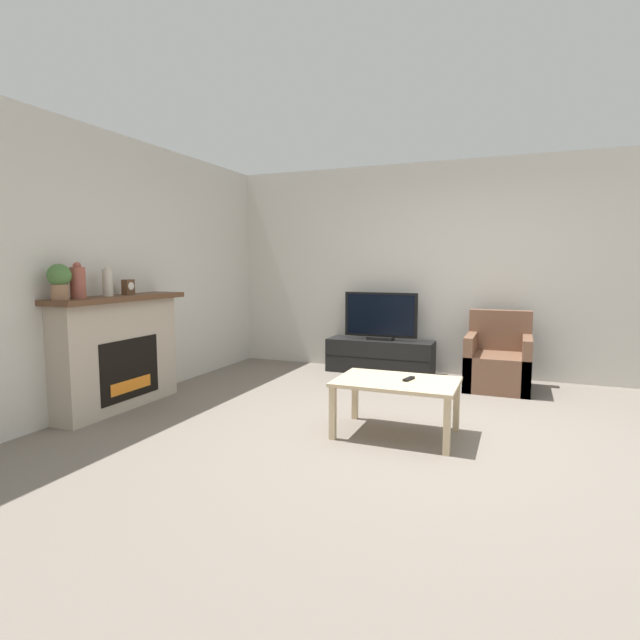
% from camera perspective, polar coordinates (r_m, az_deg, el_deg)
% --- Properties ---
extents(ground_plane, '(24.00, 24.00, 0.00)m').
position_cam_1_polar(ground_plane, '(4.32, 12.14, -12.80)').
color(ground_plane, slate).
extents(wall_back, '(12.00, 0.06, 2.70)m').
position_cam_1_polar(wall_back, '(6.57, 16.18, 5.60)').
color(wall_back, beige).
rests_on(wall_back, ground).
extents(wall_left, '(0.06, 12.00, 2.70)m').
position_cam_1_polar(wall_left, '(5.53, -21.44, 5.33)').
color(wall_left, beige).
rests_on(wall_left, ground).
extents(fireplace, '(0.41, 1.50, 1.11)m').
position_cam_1_polar(fireplace, '(5.25, -22.06, -3.33)').
color(fireplace, '#B7A893').
rests_on(fireplace, ground).
extents(mantel_vase_left, '(0.13, 0.13, 0.32)m').
position_cam_1_polar(mantel_vase_left, '(4.86, -25.94, 3.96)').
color(mantel_vase_left, '#994C3D').
rests_on(mantel_vase_left, fireplace).
extents(mantel_vase_centre_left, '(0.09, 0.09, 0.28)m').
position_cam_1_polar(mantel_vase_centre_left, '(5.09, -23.12, 4.02)').
color(mantel_vase_centre_left, beige).
rests_on(mantel_vase_centre_left, fireplace).
extents(mantel_clock, '(0.08, 0.11, 0.15)m').
position_cam_1_polar(mantel_clock, '(5.28, -21.07, 3.53)').
color(mantel_clock, brown).
rests_on(mantel_clock, fireplace).
extents(potted_plant, '(0.19, 0.19, 0.30)m').
position_cam_1_polar(potted_plant, '(4.74, -27.64, 4.11)').
color(potted_plant, '#936B4C').
rests_on(potted_plant, fireplace).
extents(tv_stand, '(1.38, 0.42, 0.43)m').
position_cam_1_polar(tv_stand, '(6.58, 6.87, -4.12)').
color(tv_stand, black).
rests_on(tv_stand, ground).
extents(tv, '(0.96, 0.18, 0.62)m').
position_cam_1_polar(tv, '(6.51, 6.93, 0.26)').
color(tv, black).
rests_on(tv, tv_stand).
extents(armchair, '(0.70, 0.76, 0.87)m').
position_cam_1_polar(armchair, '(6.07, 19.67, -4.68)').
color(armchair, brown).
rests_on(armchair, ground).
extents(coffee_table, '(0.98, 0.66, 0.46)m').
position_cam_1_polar(coffee_table, '(4.18, 8.74, -7.56)').
color(coffee_table, '#CCB289').
rests_on(coffee_table, ground).
extents(remote, '(0.08, 0.16, 0.02)m').
position_cam_1_polar(remote, '(4.18, 10.11, -6.64)').
color(remote, black).
rests_on(remote, coffee_table).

